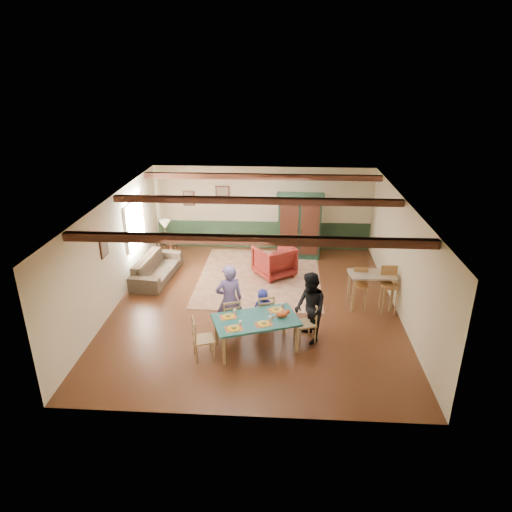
# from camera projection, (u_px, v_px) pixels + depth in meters

# --- Properties ---
(floor) EXTENTS (8.00, 8.00, 0.00)m
(floor) POSITION_uv_depth(u_px,v_px,m) (255.00, 305.00, 11.55)
(floor) COLOR #462213
(floor) RESTS_ON ground
(wall_back) EXTENTS (7.00, 0.02, 2.70)m
(wall_back) POSITION_uv_depth(u_px,v_px,m) (263.00, 208.00, 14.72)
(wall_back) COLOR beige
(wall_back) RESTS_ON floor
(wall_left) EXTENTS (0.02, 8.00, 2.70)m
(wall_left) POSITION_uv_depth(u_px,v_px,m) (114.00, 252.00, 11.23)
(wall_left) COLOR beige
(wall_left) RESTS_ON floor
(wall_right) EXTENTS (0.02, 8.00, 2.70)m
(wall_right) POSITION_uv_depth(u_px,v_px,m) (402.00, 259.00, 10.83)
(wall_right) COLOR beige
(wall_right) RESTS_ON floor
(ceiling) EXTENTS (7.00, 8.00, 0.02)m
(ceiling) POSITION_uv_depth(u_px,v_px,m) (255.00, 201.00, 10.51)
(ceiling) COLOR beige
(ceiling) RESTS_ON wall_back
(wainscot_back) EXTENTS (6.95, 0.03, 0.90)m
(wainscot_back) POSITION_uv_depth(u_px,v_px,m) (263.00, 235.00, 15.04)
(wainscot_back) COLOR #1A301E
(wainscot_back) RESTS_ON floor
(ceiling_beam_front) EXTENTS (6.95, 0.16, 0.16)m
(ceiling_beam_front) POSITION_uv_depth(u_px,v_px,m) (248.00, 240.00, 8.43)
(ceiling_beam_front) COLOR black
(ceiling_beam_front) RESTS_ON ceiling
(ceiling_beam_mid) EXTENTS (6.95, 0.16, 0.16)m
(ceiling_beam_mid) POSITION_uv_depth(u_px,v_px,m) (256.00, 201.00, 10.92)
(ceiling_beam_mid) COLOR black
(ceiling_beam_mid) RESTS_ON ceiling
(ceiling_beam_back) EXTENTS (6.95, 0.16, 0.16)m
(ceiling_beam_back) POSITION_uv_depth(u_px,v_px,m) (262.00, 177.00, 13.31)
(ceiling_beam_back) COLOR black
(ceiling_beam_back) RESTS_ON ceiling
(window_left) EXTENTS (0.06, 1.60, 1.30)m
(window_left) POSITION_uv_depth(u_px,v_px,m) (135.00, 223.00, 12.71)
(window_left) COLOR white
(window_left) RESTS_ON wall_left
(picture_left_wall) EXTENTS (0.04, 0.42, 0.52)m
(picture_left_wall) POSITION_uv_depth(u_px,v_px,m) (104.00, 246.00, 10.52)
(picture_left_wall) COLOR gray
(picture_left_wall) RESTS_ON wall_left
(picture_back_a) EXTENTS (0.45, 0.04, 0.55)m
(picture_back_a) POSITION_uv_depth(u_px,v_px,m) (223.00, 194.00, 14.59)
(picture_back_a) COLOR gray
(picture_back_a) RESTS_ON wall_back
(picture_back_b) EXTENTS (0.38, 0.04, 0.48)m
(picture_back_b) POSITION_uv_depth(u_px,v_px,m) (189.00, 198.00, 14.71)
(picture_back_b) COLOR gray
(picture_back_b) RESTS_ON wall_back
(dining_table) EXTENTS (1.96, 1.49, 0.72)m
(dining_table) POSITION_uv_depth(u_px,v_px,m) (256.00, 334.00, 9.61)
(dining_table) COLOR #1B5552
(dining_table) RESTS_ON floor
(dining_chair_far_left) EXTENTS (0.52, 0.54, 0.92)m
(dining_chair_far_left) POSITION_uv_depth(u_px,v_px,m) (230.00, 317.00, 10.09)
(dining_chair_far_left) COLOR #9B7C4D
(dining_chair_far_left) RESTS_ON floor
(dining_chair_far_right) EXTENTS (0.52, 0.54, 0.92)m
(dining_chair_far_right) POSITION_uv_depth(u_px,v_px,m) (264.00, 312.00, 10.29)
(dining_chair_far_right) COLOR #9B7C4D
(dining_chair_far_right) RESTS_ON floor
(dining_chair_end_left) EXTENTS (0.54, 0.52, 0.92)m
(dining_chair_end_left) POSITION_uv_depth(u_px,v_px,m) (204.00, 338.00, 9.28)
(dining_chair_end_left) COLOR #9B7C4D
(dining_chair_end_left) RESTS_ON floor
(dining_chair_end_right) EXTENTS (0.54, 0.52, 0.92)m
(dining_chair_end_right) POSITION_uv_depth(u_px,v_px,m) (305.00, 322.00, 9.85)
(dining_chair_end_right) COLOR #9B7C4D
(dining_chair_end_right) RESTS_ON floor
(person_man) EXTENTS (0.71, 0.58, 1.67)m
(person_man) POSITION_uv_depth(u_px,v_px,m) (229.00, 300.00, 10.01)
(person_man) COLOR slate
(person_man) RESTS_ON floor
(person_woman) EXTENTS (0.83, 0.93, 1.59)m
(person_woman) POSITION_uv_depth(u_px,v_px,m) (310.00, 308.00, 9.75)
(person_woman) COLOR black
(person_woman) RESTS_ON floor
(person_child) EXTENTS (0.55, 0.45, 0.97)m
(person_child) POSITION_uv_depth(u_px,v_px,m) (263.00, 309.00, 10.34)
(person_child) COLOR navy
(person_child) RESTS_ON floor
(cat) EXTENTS (0.37, 0.24, 0.17)m
(cat) POSITION_uv_depth(u_px,v_px,m) (282.00, 314.00, 9.48)
(cat) COLOR #D35625
(cat) RESTS_ON dining_table
(place_setting_near_left) EXTENTS (0.46, 0.40, 0.11)m
(place_setting_near_left) POSITION_uv_depth(u_px,v_px,m) (234.00, 326.00, 9.10)
(place_setting_near_left) COLOR gold
(place_setting_near_left) RESTS_ON dining_table
(place_setting_near_center) EXTENTS (0.46, 0.40, 0.11)m
(place_setting_near_center) POSITION_uv_depth(u_px,v_px,m) (264.00, 322.00, 9.26)
(place_setting_near_center) COLOR gold
(place_setting_near_center) RESTS_ON dining_table
(place_setting_far_left) EXTENTS (0.46, 0.40, 0.11)m
(place_setting_far_left) POSITION_uv_depth(u_px,v_px,m) (228.00, 315.00, 9.52)
(place_setting_far_left) COLOR gold
(place_setting_far_left) RESTS_ON dining_table
(place_setting_far_right) EXTENTS (0.46, 0.40, 0.11)m
(place_setting_far_right) POSITION_uv_depth(u_px,v_px,m) (276.00, 308.00, 9.80)
(place_setting_far_right) COLOR gold
(place_setting_far_right) RESTS_ON dining_table
(area_rug) EXTENTS (3.47, 4.10, 0.01)m
(area_rug) POSITION_uv_depth(u_px,v_px,m) (260.00, 277.00, 13.08)
(area_rug) COLOR beige
(area_rug) RESTS_ON floor
(armoire) EXTENTS (1.45, 0.61, 2.03)m
(armoire) POSITION_uv_depth(u_px,v_px,m) (299.00, 226.00, 14.10)
(armoire) COLOR #133123
(armoire) RESTS_ON floor
(armchair) EXTENTS (1.37, 1.38, 0.91)m
(armchair) POSITION_uv_depth(u_px,v_px,m) (274.00, 261.00, 13.00)
(armchair) COLOR #541011
(armchair) RESTS_ON floor
(sofa) EXTENTS (1.06, 2.25, 0.64)m
(sofa) POSITION_uv_depth(u_px,v_px,m) (157.00, 268.00, 12.90)
(sofa) COLOR #43372A
(sofa) RESTS_ON floor
(end_table) EXTENTS (0.59, 0.59, 0.66)m
(end_table) POSITION_uv_depth(u_px,v_px,m) (167.00, 249.00, 14.17)
(end_table) COLOR black
(end_table) RESTS_ON floor
(table_lamp) EXTENTS (0.36, 0.36, 0.61)m
(table_lamp) POSITION_uv_depth(u_px,v_px,m) (165.00, 230.00, 13.92)
(table_lamp) COLOR beige
(table_lamp) RESTS_ON end_table
(counter_table) EXTENTS (1.14, 0.73, 0.91)m
(counter_table) POSITION_uv_depth(u_px,v_px,m) (370.00, 290.00, 11.29)
(counter_table) COLOR #BDAE93
(counter_table) RESTS_ON floor
(bar_stool_left) EXTENTS (0.38, 0.41, 1.01)m
(bar_stool_left) POSITION_uv_depth(u_px,v_px,m) (360.00, 289.00, 11.23)
(bar_stool_left) COLOR #A67640
(bar_stool_left) RESTS_ON floor
(bar_stool_right) EXTENTS (0.43, 0.47, 1.15)m
(bar_stool_right) POSITION_uv_depth(u_px,v_px,m) (389.00, 291.00, 11.00)
(bar_stool_right) COLOR #A67640
(bar_stool_right) RESTS_ON floor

